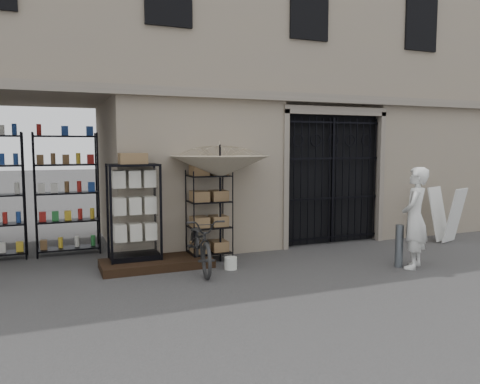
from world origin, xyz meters
name	(u,v)px	position (x,y,z in m)	size (l,w,h in m)	color
ground	(313,275)	(0.00, 0.00, 0.00)	(80.00, 80.00, 0.00)	black
main_building	(230,52)	(0.00, 4.00, 4.50)	(14.00, 4.00, 9.00)	gray
shop_recess	(31,185)	(-4.50, 2.80, 1.50)	(3.00, 1.70, 3.00)	black
shop_shelving	(30,195)	(-4.55, 3.30, 1.25)	(2.70, 0.50, 2.50)	black
iron_gate	(329,178)	(1.75, 2.28, 1.50)	(2.50, 0.21, 3.00)	black
step_platform	(157,263)	(-2.40, 1.55, 0.07)	(2.00, 0.90, 0.15)	black
display_cabinet	(134,217)	(-2.76, 1.72, 0.94)	(0.93, 0.63, 1.90)	black
wire_rack	(209,217)	(-1.33, 1.69, 0.86)	(0.82, 0.62, 1.76)	black
market_umbrella	(220,161)	(-1.16, 1.53, 1.95)	(1.80, 1.83, 2.70)	black
white_bucket	(231,263)	(-1.18, 0.92, 0.11)	(0.23, 0.23, 0.22)	silver
bicycle	(201,270)	(-1.69, 1.07, 0.00)	(0.65, 0.98, 1.86)	black
steel_bollard	(399,246)	(1.75, -0.10, 0.39)	(0.14, 0.14, 0.79)	slate
shopkeeper	(413,268)	(1.96, -0.25, 0.00)	(0.68, 1.85, 0.44)	silver
easel_sign	(447,214)	(4.33, 1.29, 0.65)	(0.79, 0.84, 1.25)	silver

